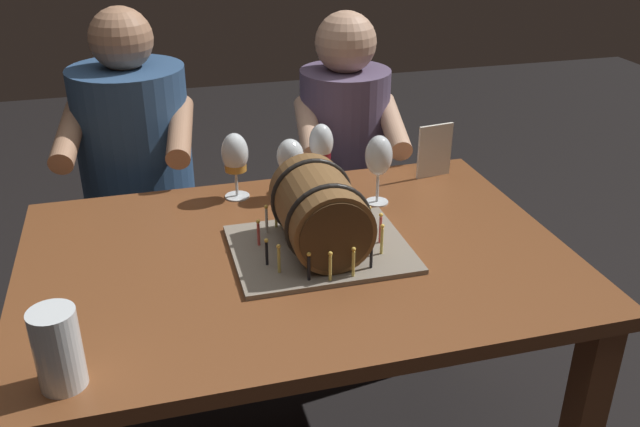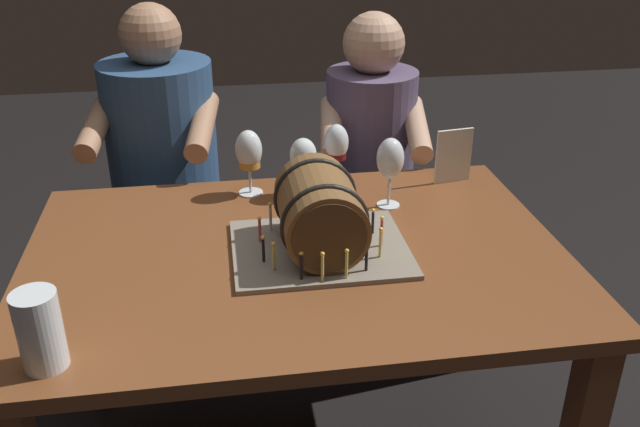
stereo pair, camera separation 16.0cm
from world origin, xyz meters
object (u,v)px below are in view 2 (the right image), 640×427
Objects in this scene: dining_table at (297,289)px; person_seated_left at (167,193)px; wine_glass_white at (303,158)px; wine_glass_amber at (249,153)px; menu_card at (454,156)px; barrel_cake at (320,216)px; wine_glass_empty at (390,160)px; wine_glass_red at (336,146)px; beer_pint at (40,332)px; person_seated_right at (369,193)px.

person_seated_left is (-0.35, 0.75, -0.05)m from dining_table.
wine_glass_white is (0.06, 0.31, 0.22)m from dining_table.
wine_glass_amber is 1.17× the size of menu_card.
barrel_cake reaches higher than menu_card.
wine_glass_white is 0.44m from menu_card.
wine_glass_amber is 0.59m from menu_card.
dining_table is 0.43m from wine_glass_amber.
menu_card is (0.22, 0.13, -0.05)m from wine_glass_empty.
person_seated_left is at bearing 118.34° from barrel_cake.
wine_glass_amber reaches higher than menu_card.
wine_glass_empty reaches higher than menu_card.
beer_pint is (-0.66, -0.71, -0.05)m from wine_glass_red.
person_seated_right is at bearing -0.05° from person_seated_left.
barrel_cake is 2.23× the size of wine_glass_amber.
person_seated_left reaches higher than person_seated_right.
barrel_cake is at bearing -68.19° from wine_glass_amber.
person_seated_left is at bearing 81.98° from beer_pint.
person_seated_left is 1.04× the size of person_seated_right.
wine_glass_amber is 0.68m from person_seated_right.
person_seated_left is at bearing 179.95° from person_seated_right.
wine_glass_white is at bearing 49.63° from beer_pint.
wine_glass_amber is at bearing -176.58° from wine_glass_red.
wine_glass_empty is 0.16× the size of person_seated_left.
dining_table is 3.09× the size of barrel_cake.
barrel_cake is 0.66m from beer_pint.
person_seated_left is (-0.41, 0.75, -0.26)m from barrel_cake.
wine_glass_white is at bearing -46.52° from person_seated_left.
wine_glass_amber is 0.56m from person_seated_left.
beer_pint is 0.14× the size of person_seated_right.
wine_glass_red is 0.99× the size of wine_glass_amber.
person_seated_left is (-0.63, 0.53, -0.30)m from wine_glass_empty.
barrel_cake reaches higher than wine_glass_amber.
barrel_cake is 2.47× the size of wine_glass_white.
wine_glass_empty is 0.24m from wine_glass_white.
wine_glass_amber is at bearing 59.05° from beer_pint.
beer_pint is at bearing -153.37° from menu_card.
person_seated_right is at bearing 82.46° from wine_glass_empty.
barrel_cake is (0.06, -0.01, 0.20)m from dining_table.
barrel_cake is at bearing -90.59° from wine_glass_white.
barrel_cake is at bearing -135.35° from wine_glass_empty.
beer_pint is 1.13m from person_seated_left.
menu_card reaches higher than beer_pint.
wine_glass_amber is (-0.36, 0.14, -0.01)m from wine_glass_empty.
wine_glass_amber is 1.21× the size of beer_pint.
wine_glass_amber reaches higher than dining_table.
wine_glass_red is at bearing 66.04° from dining_table.
wine_glass_white is 0.90× the size of wine_glass_amber.
wine_glass_empty is at bearing 44.65° from barrel_cake.
beer_pint is at bearing -133.03° from wine_glass_red.
person_seated_right is (0.85, 1.09, -0.29)m from beer_pint.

